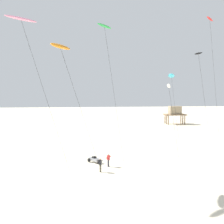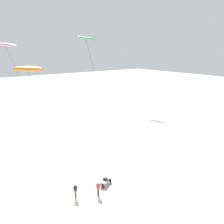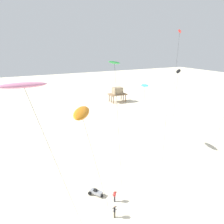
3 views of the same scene
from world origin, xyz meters
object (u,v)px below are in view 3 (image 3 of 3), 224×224
object	(u,v)px
kite_cyan	(145,86)
kite_flyer_nearest	(115,196)
kite_red	(179,38)
kite_white	(166,116)
kite_flyer_middle	(115,211)
kite_orange	(82,113)
kite_green	(115,66)
kite_black	(178,73)
stilt_house	(117,92)
beach_buggy	(96,192)
kite_pink	(24,87)

from	to	relation	value
kite_cyan	kite_flyer_nearest	bearing A→B (deg)	-136.58
kite_red	kite_white	distance (m)	16.79
kite_white	kite_flyer_middle	size ratio (longest dim) A/B	6.41
kite_orange	kite_flyer_middle	distance (m)	14.28
kite_red	kite_green	distance (m)	21.46
kite_black	kite_red	distance (m)	8.01
kite_white	stilt_house	xyz separation A→B (m)	(15.20, 42.27, -6.57)
kite_cyan	stilt_house	world-z (taller)	kite_cyan
kite_green	kite_cyan	bearing A→B (deg)	44.34
kite_flyer_nearest	kite_flyer_middle	xyz separation A→B (m)	(-1.17, -2.27, 0.00)
kite_cyan	stilt_house	distance (m)	35.12
stilt_house	beach_buggy	xyz separation A→B (m)	(-24.90, -40.86, -3.11)
kite_black	kite_orange	size ratio (longest dim) A/B	1.06
kite_green	kite_cyan	size ratio (longest dim) A/B	1.41
kite_green	kite_flyer_middle	world-z (taller)	kite_green
kite_green	kite_white	world-z (taller)	kite_green
kite_cyan	kite_flyer_middle	xyz separation A→B (m)	(-12.83, -13.30, -11.20)
kite_black	kite_pink	size ratio (longest dim) A/B	0.91
kite_pink	kite_green	size ratio (longest dim) A/B	0.97
stilt_house	kite_cyan	bearing A→B (deg)	-109.88
kite_black	kite_white	bearing A→B (deg)	-141.77
kite_red	kite_white	size ratio (longest dim) A/B	2.01
kite_cyan	kite_orange	world-z (taller)	kite_orange
kite_green	kite_flyer_nearest	size ratio (longest dim) A/B	10.59
kite_red	kite_flyer_nearest	xyz separation A→B (m)	(-17.76, -9.99, -19.36)
kite_white	kite_flyer_nearest	world-z (taller)	kite_white
kite_pink	kite_red	bearing A→B (deg)	30.76
beach_buggy	kite_flyer_nearest	bearing A→B (deg)	-53.17
kite_green	kite_red	bearing A→B (deg)	30.69
kite_red	kite_cyan	bearing A→B (deg)	170.30
kite_white	kite_pink	bearing A→B (deg)	-158.34
kite_flyer_nearest	kite_orange	bearing A→B (deg)	-136.48
kite_black	kite_green	distance (m)	15.92
kite_black	stilt_house	bearing A→B (deg)	76.13
kite_cyan	kite_flyer_middle	size ratio (longest dim) A/B	7.53
stilt_house	beach_buggy	size ratio (longest dim) A/B	2.95
kite_pink	stilt_house	distance (m)	60.30
kite_cyan	beach_buggy	bearing A→B (deg)	-146.45
kite_cyan	stilt_house	xyz separation A→B (m)	(11.59, 32.04, -8.55)
kite_orange	kite_flyer_nearest	xyz separation A→B (m)	(5.46, 5.18, -13.31)
kite_pink	kite_flyer_nearest	world-z (taller)	kite_pink
kite_white	kite_black	bearing A→B (deg)	38.23
kite_white	stilt_house	world-z (taller)	kite_white
kite_orange	kite_flyer_nearest	bearing A→B (deg)	43.52
kite_cyan	kite_white	xyz separation A→B (m)	(-3.62, -10.24, -1.98)
kite_pink	kite_cyan	size ratio (longest dim) A/B	1.36
kite_white	stilt_house	distance (m)	45.40
kite_black	kite_green	bearing A→B (deg)	-156.45
kite_pink	kite_orange	distance (m)	4.54
kite_black	kite_flyer_middle	world-z (taller)	kite_black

